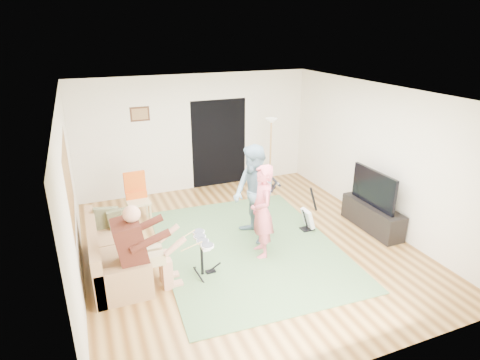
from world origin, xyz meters
name	(u,v)px	position (x,y,z in m)	size (l,w,h in m)	color
floor	(246,245)	(0.00, 0.00, 0.00)	(6.00, 6.00, 0.00)	brown
walls	(247,175)	(0.00, 0.00, 1.35)	(5.50, 6.00, 2.70)	beige
ceiling	(247,93)	(0.00, 0.00, 2.70)	(6.00, 6.00, 0.00)	white
window_blinds	(69,182)	(-2.74, 0.20, 1.55)	(2.05, 2.05, 0.00)	brown
doorway	(219,143)	(0.55, 2.99, 1.05)	(2.10, 2.10, 0.00)	black
picture_frame	(140,114)	(-1.25, 2.99, 1.90)	(0.42, 0.03, 0.32)	#3F2314
area_rug	(248,246)	(0.01, -0.07, 0.01)	(3.00, 3.90, 0.02)	#4D7145
sofa	(112,256)	(-2.29, 0.06, 0.26)	(0.80, 1.95, 0.79)	#A77E53
drummer	(144,257)	(-1.87, -0.59, 0.53)	(0.89, 0.50, 1.37)	#4B1E15
drum_kit	(202,259)	(-1.00, -0.59, 0.29)	(0.37, 0.65, 0.67)	black
singer	(262,211)	(0.12, -0.37, 0.81)	(0.59, 0.39, 1.62)	#D05A69
microphone	(274,187)	(0.32, -0.37, 1.21)	(0.06, 0.06, 0.24)	black
guitarist	(254,194)	(0.22, 0.17, 0.89)	(0.86, 0.67, 1.78)	#7293A7
guitar_held	(265,176)	(0.42, 0.17, 1.21)	(0.12, 0.60, 0.26)	white
guitar_spare	(308,218)	(1.32, 0.08, 0.25)	(0.32, 0.28, 0.88)	black
torchiere_lamp	(271,141)	(1.60, 2.33, 1.17)	(0.31, 0.31, 1.71)	black
dining_chair	(138,206)	(-1.63, 1.63, 0.36)	(0.45, 0.47, 1.02)	tan
tv_cabinet	(372,217)	(2.50, -0.32, 0.25)	(0.40, 1.40, 0.50)	black
television	(374,188)	(2.45, -0.32, 0.85)	(0.06, 1.14, 0.68)	black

